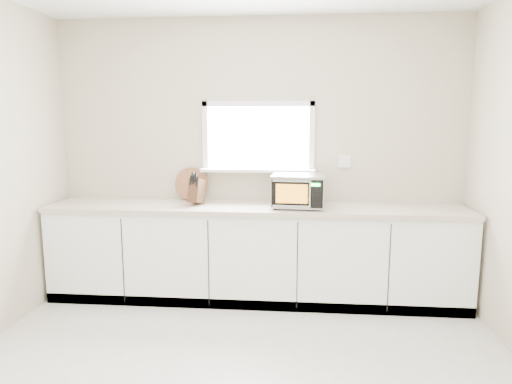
# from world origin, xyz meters

# --- Properties ---
(back_wall) EXTENTS (4.00, 0.17, 2.70)m
(back_wall) POSITION_xyz_m (0.00, 2.00, 1.36)
(back_wall) COLOR #C1B399
(back_wall) RESTS_ON ground
(cabinets) EXTENTS (3.92, 0.60, 0.88)m
(cabinets) POSITION_xyz_m (0.00, 1.70, 0.44)
(cabinets) COLOR white
(cabinets) RESTS_ON ground
(countertop) EXTENTS (3.92, 0.64, 0.04)m
(countertop) POSITION_xyz_m (0.00, 1.69, 0.90)
(countertop) COLOR beige
(countertop) RESTS_ON cabinets
(microwave) EXTENTS (0.50, 0.42, 0.31)m
(microwave) POSITION_xyz_m (0.40, 1.64, 1.08)
(microwave) COLOR black
(microwave) RESTS_ON countertop
(knife_block) EXTENTS (0.15, 0.24, 0.32)m
(knife_block) POSITION_xyz_m (-0.56, 1.70, 1.06)
(knife_block) COLOR #432918
(knife_block) RESTS_ON countertop
(cutting_board) EXTENTS (0.33, 0.08, 0.33)m
(cutting_board) POSITION_xyz_m (-0.67, 1.94, 1.08)
(cutting_board) COLOR #8F5C37
(cutting_board) RESTS_ON countertop
(coffee_grinder) EXTENTS (0.16, 0.16, 0.23)m
(coffee_grinder) POSITION_xyz_m (0.41, 1.69, 1.04)
(coffee_grinder) COLOR #B4B7BC
(coffee_grinder) RESTS_ON countertop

